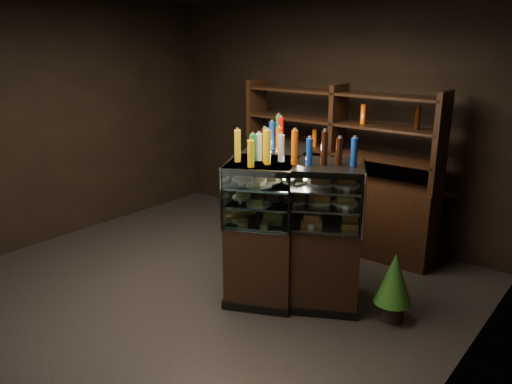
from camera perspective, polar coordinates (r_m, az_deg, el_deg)
ground at (r=5.29m, az=-6.97°, el=-11.33°), size 5.00×5.00×0.00m
room_shell at (r=4.69m, az=-7.82°, el=10.02°), size 5.02×5.02×3.01m
display_case at (r=5.09m, az=2.82°, el=-6.44°), size 1.69×1.45×1.42m
food_display at (r=4.87m, az=2.91°, el=0.32°), size 1.30×1.16×0.44m
bottles_top at (r=4.76m, az=3.03°, el=5.51°), size 1.14×1.02×0.30m
potted_conifer at (r=4.78m, az=15.53°, el=-9.37°), size 0.35×0.35×0.74m
back_shelving at (r=6.32m, az=8.94°, el=-0.65°), size 2.54×0.46×2.00m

